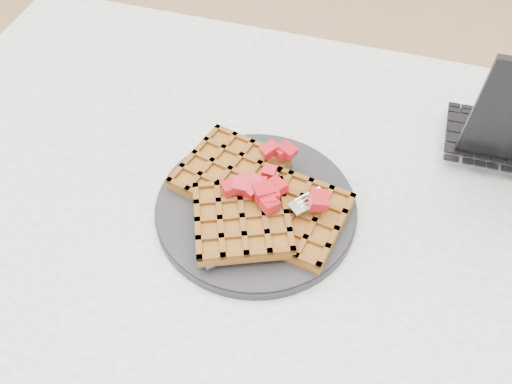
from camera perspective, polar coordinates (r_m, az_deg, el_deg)
table at (r=0.80m, az=4.83°, el=-8.97°), size 1.20×0.80×0.75m
plate at (r=0.72m, az=-0.00°, el=-1.63°), size 0.25×0.25×0.02m
waffles at (r=0.70m, az=-0.08°, el=-0.90°), size 0.23×0.22×0.03m
strawberry_pile at (r=0.68m, az=-0.00°, el=0.75°), size 0.15×0.15×0.02m
fork at (r=0.68m, az=1.91°, el=-3.66°), size 0.13×0.15×0.02m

